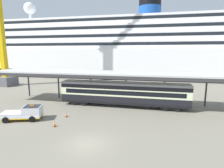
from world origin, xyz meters
The scene contains 9 objects.
ground_plane centered at (0.00, 0.00, 0.00)m, with size 400.00×400.00×0.00m, color slate.
cruise_ship centered at (-4.46, 55.36, 9.83)m, with size 143.94×27.36×31.38m.
platform_canopy centered at (1.56, 13.86, 5.44)m, with size 47.15×5.70×5.71m.
train_carriage centered at (1.56, 13.43, 2.30)m, with size 21.13×2.81×4.11m.
service_truck centered at (-10.44, 4.49, 0.99)m, with size 5.57×3.51×2.02m.
traffic_cone_near centered at (-5.58, 6.64, 0.32)m, with size 0.36×0.36×0.65m.
traffic_cone_mid centered at (-5.46, 3.23, 0.38)m, with size 0.36×0.36×0.76m.
dockside_crane centered at (-32.35, 25.75, 20.06)m, with size 12.20×4.40×62.41m.
quay_bollard centered at (-10.45, 5.19, 0.52)m, with size 0.48×0.48×0.96m.
Camera 1 is at (6.03, -16.05, 9.12)m, focal length 29.24 mm.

